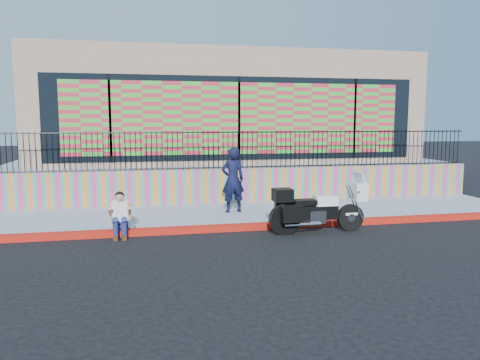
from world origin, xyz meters
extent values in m
plane|color=black|center=(0.00, 0.00, 0.00)|extent=(90.00, 90.00, 0.00)
cube|color=red|center=(0.00, 0.00, 0.07)|extent=(16.00, 0.30, 0.15)
cube|color=#949CB1|center=(0.00, 1.65, 0.07)|extent=(16.00, 3.00, 0.15)
cube|color=#E53C7A|center=(0.00, 3.25, 0.70)|extent=(16.00, 0.20, 1.10)
cube|color=#949CB1|center=(0.00, 8.35, 0.62)|extent=(16.00, 10.00, 1.25)
cube|color=tan|center=(0.00, 8.15, 3.25)|extent=(14.00, 8.00, 4.00)
cube|color=black|center=(0.00, 4.13, 2.85)|extent=(12.60, 0.04, 2.80)
cube|color=#CE2D40|center=(0.00, 4.10, 2.85)|extent=(11.48, 0.02, 2.40)
cylinder|color=black|center=(1.89, -0.63, 0.34)|extent=(0.68, 0.14, 0.68)
cylinder|color=black|center=(0.14, -0.63, 0.34)|extent=(0.68, 0.14, 0.68)
cube|color=black|center=(1.01, -0.63, 0.51)|extent=(0.98, 0.29, 0.35)
cube|color=silver|center=(0.96, -0.63, 0.41)|extent=(0.41, 0.35, 0.31)
cube|color=white|center=(1.20, -0.63, 0.80)|extent=(0.57, 0.33, 0.25)
cube|color=black|center=(0.65, -0.63, 0.78)|extent=(0.57, 0.35, 0.12)
cube|color=white|center=(2.07, -0.63, 1.01)|extent=(0.31, 0.53, 0.43)
cube|color=silver|center=(2.11, -0.63, 1.34)|extent=(0.19, 0.47, 0.35)
cube|color=black|center=(0.09, -0.63, 0.98)|extent=(0.45, 0.43, 0.31)
cube|color=black|center=(0.24, -0.94, 0.57)|extent=(0.49, 0.19, 0.41)
cube|color=black|center=(0.24, -0.32, 0.57)|extent=(0.49, 0.19, 0.41)
cube|color=white|center=(1.89, -0.63, 0.44)|extent=(0.33, 0.16, 0.06)
imported|color=black|center=(-0.70, 1.65, 1.09)|extent=(0.73, 0.53, 1.88)
cube|color=navy|center=(-3.80, 0.08, 0.24)|extent=(0.36, 0.28, 0.18)
cube|color=white|center=(-3.80, 0.04, 0.59)|extent=(0.38, 0.27, 0.54)
sphere|color=tan|center=(-3.80, 0.00, 0.95)|extent=(0.21, 0.21, 0.21)
cube|color=#472814|center=(-3.90, -0.36, 0.05)|extent=(0.11, 0.26, 0.10)
cube|color=#472814|center=(-3.70, -0.36, 0.05)|extent=(0.11, 0.26, 0.10)
camera|label=1|loc=(-3.26, -11.42, 2.78)|focal=35.00mm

